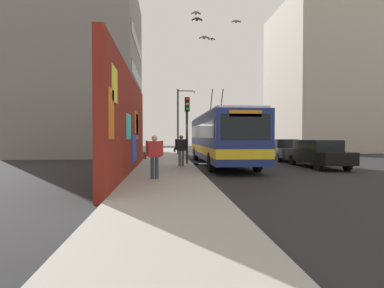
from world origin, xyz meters
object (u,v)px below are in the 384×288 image
(parked_car_black, at_px, (317,153))
(pedestrian_at_curb, at_px, (181,148))
(parked_car_white, at_px, (243,145))
(parked_car_navy, at_px, (259,147))
(city_bus, at_px, (221,137))
(street_lamp, at_px, (180,116))
(parked_car_dark_gray, at_px, (281,149))
(pedestrian_near_wall, at_px, (154,153))
(traffic_light, at_px, (187,119))

(parked_car_black, bearing_deg, pedestrian_at_curb, 88.73)
(parked_car_black, distance_m, parked_car_white, 16.33)
(parked_car_black, relative_size, parked_car_navy, 1.16)
(city_bus, relative_size, parked_car_white, 2.60)
(pedestrian_at_curb, relative_size, street_lamp, 0.28)
(pedestrian_at_curb, xyz_separation_m, street_lamp, (11.82, -0.54, 2.52))
(parked_car_black, relative_size, street_lamp, 0.81)
(parked_car_navy, xyz_separation_m, street_lamp, (1.24, 7.24, 2.84))
(parked_car_navy, relative_size, parked_car_white, 0.94)
(parked_car_dark_gray, relative_size, parked_car_navy, 1.12)
(parked_car_black, relative_size, pedestrian_near_wall, 2.94)
(pedestrian_at_curb, height_order, traffic_light, traffic_light)
(traffic_light, bearing_deg, parked_car_navy, -38.28)
(pedestrian_at_curb, xyz_separation_m, traffic_light, (1.27, -0.43, 1.68))
(city_bus, relative_size, pedestrian_near_wall, 6.99)
(parked_car_white, relative_size, pedestrian_at_curb, 2.64)
(parked_car_black, xyz_separation_m, street_lamp, (12.00, 7.24, 2.84))
(parked_car_dark_gray, bearing_deg, parked_car_navy, 0.00)
(parked_car_white, xyz_separation_m, traffic_light, (-14.89, 7.35, 2.00))
(parked_car_black, height_order, parked_car_white, same)
(parked_car_dark_gray, distance_m, street_lamp, 10.18)
(city_bus, height_order, pedestrian_at_curb, city_bus)
(city_bus, bearing_deg, pedestrian_near_wall, 150.82)
(city_bus, bearing_deg, parked_car_white, -20.03)
(pedestrian_near_wall, bearing_deg, city_bus, -29.18)
(parked_car_white, bearing_deg, street_lamp, 120.90)
(parked_car_black, distance_m, traffic_light, 7.75)
(pedestrian_near_wall, relative_size, traffic_light, 0.42)
(parked_car_navy, relative_size, traffic_light, 1.06)
(parked_car_white, bearing_deg, city_bus, 159.97)
(street_lamp, bearing_deg, parked_car_navy, -99.71)
(city_bus, xyz_separation_m, pedestrian_near_wall, (-6.93, 3.87, -0.62))
(city_bus, height_order, parked_car_navy, city_bus)
(traffic_light, bearing_deg, pedestrian_at_curb, 161.39)
(city_bus, xyz_separation_m, pedestrian_at_curb, (-1.89, 2.58, -0.60))
(parked_car_navy, distance_m, pedestrian_near_wall, 18.07)
(parked_car_navy, distance_m, parked_car_white, 5.57)
(parked_car_dark_gray, xyz_separation_m, parked_car_navy, (5.34, 0.00, -0.00))
(parked_car_dark_gray, distance_m, parked_car_navy, 5.34)
(pedestrian_at_curb, xyz_separation_m, pedestrian_near_wall, (-5.04, 1.29, -0.02))
(parked_car_dark_gray, relative_size, traffic_light, 1.19)
(pedestrian_near_wall, distance_m, traffic_light, 6.76)
(city_bus, distance_m, parked_car_white, 15.21)
(parked_car_black, bearing_deg, parked_car_white, 0.00)
(parked_car_white, xyz_separation_m, street_lamp, (-4.33, 7.24, 2.84))
(parked_car_dark_gray, height_order, pedestrian_at_curb, pedestrian_at_curb)
(street_lamp, bearing_deg, traffic_light, 179.40)
(parked_car_white, relative_size, traffic_light, 1.13)
(pedestrian_at_curb, height_order, street_lamp, street_lamp)
(city_bus, height_order, traffic_light, city_bus)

